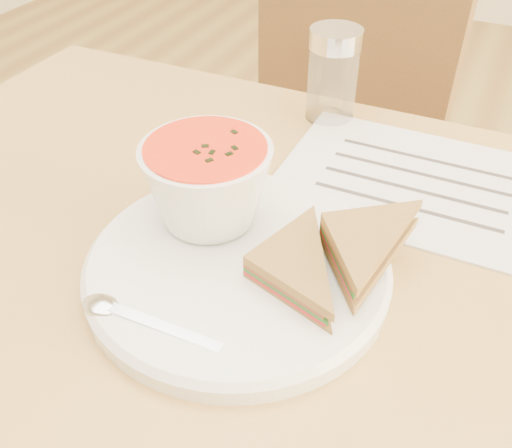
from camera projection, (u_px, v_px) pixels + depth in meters
The scene contains 9 objects.
dining_table at pixel (249, 446), 0.81m from camera, with size 1.00×0.70×0.75m, color #9E6731, non-canonical shape.
chair_far at pixel (296, 177), 1.14m from camera, with size 0.43×0.43×0.97m, color brown, non-canonical shape.
plate at pixel (238, 268), 0.54m from camera, with size 0.29×0.29×0.02m, color white, non-canonical shape.
soup_bowl at pixel (208, 187), 0.55m from camera, with size 0.13×0.13×0.09m, color white, non-canonical shape.
sandwich_half_a at pixel (243, 269), 0.51m from camera, with size 0.10×0.10×0.03m, color #A47F39, non-canonical shape.
sandwich_half_b at pixel (320, 226), 0.53m from camera, with size 0.10×0.10×0.03m, color #A47F39, non-canonical shape.
spoon at pixel (152, 324), 0.47m from camera, with size 0.17×0.03×0.01m, color silver, non-canonical shape.
paper_menu at pixel (416, 182), 0.66m from camera, with size 0.31×0.23×0.00m, color silver, non-canonical shape.
condiment_shaker at pixel (333, 75), 0.74m from camera, with size 0.07×0.07×0.12m, color silver, non-canonical shape.
Camera 1 is at (0.19, -0.38, 1.13)m, focal length 40.00 mm.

